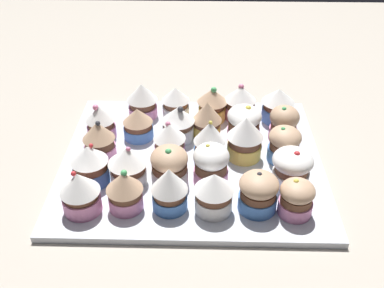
# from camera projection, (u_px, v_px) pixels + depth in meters

# --- Properties ---
(ground_plane) EXTENTS (1.80, 1.80, 0.03)m
(ground_plane) POSITION_uv_depth(u_px,v_px,m) (192.00, 169.00, 0.82)
(ground_plane) COLOR #B2A899
(baking_tray) EXTENTS (0.46, 0.39, 0.01)m
(baking_tray) POSITION_uv_depth(u_px,v_px,m) (192.00, 160.00, 0.81)
(baking_tray) COLOR silver
(baking_tray) RESTS_ON ground_plane
(cupcake_0) EXTENTS (0.06, 0.06, 0.07)m
(cupcake_0) POSITION_uv_depth(u_px,v_px,m) (278.00, 104.00, 0.89)
(cupcake_0) COLOR #477AC6
(cupcake_0) RESTS_ON baking_tray
(cupcake_1) EXTENTS (0.06, 0.06, 0.07)m
(cupcake_1) POSITION_uv_depth(u_px,v_px,m) (240.00, 102.00, 0.90)
(cupcake_1) COLOR pink
(cupcake_1) RESTS_ON baking_tray
(cupcake_2) EXTENTS (0.06, 0.06, 0.07)m
(cupcake_2) POSITION_uv_depth(u_px,v_px,m) (212.00, 103.00, 0.89)
(cupcake_2) COLOR #EFC651
(cupcake_2) RESTS_ON baking_tray
(cupcake_3) EXTENTS (0.06, 0.06, 0.07)m
(cupcake_3) POSITION_uv_depth(u_px,v_px,m) (176.00, 102.00, 0.90)
(cupcake_3) COLOR white
(cupcake_3) RESTS_ON baking_tray
(cupcake_4) EXTENTS (0.06, 0.06, 0.07)m
(cupcake_4) POSITION_uv_depth(u_px,v_px,m) (142.00, 100.00, 0.90)
(cupcake_4) COLOR pink
(cupcake_4) RESTS_ON baking_tray
(cupcake_5) EXTENTS (0.05, 0.05, 0.07)m
(cupcake_5) POSITION_uv_depth(u_px,v_px,m) (284.00, 123.00, 0.84)
(cupcake_5) COLOR pink
(cupcake_5) RESTS_ON baking_tray
(cupcake_6) EXTENTS (0.06, 0.06, 0.07)m
(cupcake_6) POSITION_uv_depth(u_px,v_px,m) (244.00, 123.00, 0.83)
(cupcake_6) COLOR pink
(cupcake_6) RESTS_ON baking_tray
(cupcake_7) EXTENTS (0.06, 0.06, 0.07)m
(cupcake_7) POSITION_uv_depth(u_px,v_px,m) (207.00, 119.00, 0.84)
(cupcake_7) COLOR #EFC651
(cupcake_7) RESTS_ON baking_tray
(cupcake_8) EXTENTS (0.06, 0.06, 0.07)m
(cupcake_8) POSITION_uv_depth(u_px,v_px,m) (178.00, 123.00, 0.84)
(cupcake_8) COLOR white
(cupcake_8) RESTS_ON baking_tray
(cupcake_9) EXTENTS (0.06, 0.06, 0.06)m
(cupcake_9) POSITION_uv_depth(u_px,v_px,m) (138.00, 123.00, 0.84)
(cupcake_9) COLOR #477AC6
(cupcake_9) RESTS_ON baking_tray
(cupcake_10) EXTENTS (0.05, 0.05, 0.07)m
(cupcake_10) POSITION_uv_depth(u_px,v_px,m) (101.00, 121.00, 0.84)
(cupcake_10) COLOR pink
(cupcake_10) RESTS_ON baking_tray
(cupcake_11) EXTENTS (0.06, 0.06, 0.07)m
(cupcake_11) POSITION_uv_depth(u_px,v_px,m) (285.00, 145.00, 0.78)
(cupcake_11) COLOR #477AC6
(cupcake_11) RESTS_ON baking_tray
(cupcake_12) EXTENTS (0.06, 0.06, 0.08)m
(cupcake_12) POSITION_uv_depth(u_px,v_px,m) (245.00, 137.00, 0.79)
(cupcake_12) COLOR #EFC651
(cupcake_12) RESTS_ON baking_tray
(cupcake_13) EXTENTS (0.06, 0.06, 0.08)m
(cupcake_13) POSITION_uv_depth(u_px,v_px,m) (210.00, 142.00, 0.78)
(cupcake_13) COLOR #477AC6
(cupcake_13) RESTS_ON baking_tray
(cupcake_14) EXTENTS (0.06, 0.06, 0.07)m
(cupcake_14) POSITION_uv_depth(u_px,v_px,m) (170.00, 140.00, 0.79)
(cupcake_14) COLOR pink
(cupcake_14) RESTS_ON baking_tray
(cupcake_15) EXTENTS (0.06, 0.06, 0.08)m
(cupcake_15) POSITION_uv_depth(u_px,v_px,m) (98.00, 141.00, 0.78)
(cupcake_15) COLOR pink
(cupcake_15) RESTS_ON baking_tray
(cupcake_16) EXTENTS (0.07, 0.07, 0.07)m
(cupcake_16) POSITION_uv_depth(u_px,v_px,m) (292.00, 167.00, 0.73)
(cupcake_16) COLOR white
(cupcake_16) RESTS_ON baking_tray
(cupcake_17) EXTENTS (0.06, 0.06, 0.08)m
(cupcake_17) POSITION_uv_depth(u_px,v_px,m) (211.00, 164.00, 0.73)
(cupcake_17) COLOR pink
(cupcake_17) RESTS_ON baking_tray
(cupcake_18) EXTENTS (0.06, 0.06, 0.07)m
(cupcake_18) POSITION_uv_depth(u_px,v_px,m) (169.00, 166.00, 0.73)
(cupcake_18) COLOR white
(cupcake_18) RESTS_ON baking_tray
(cupcake_19) EXTENTS (0.06, 0.06, 0.07)m
(cupcake_19) POSITION_uv_depth(u_px,v_px,m) (128.00, 164.00, 0.73)
(cupcake_19) COLOR white
(cupcake_19) RESTS_ON baking_tray
(cupcake_20) EXTENTS (0.06, 0.06, 0.07)m
(cupcake_20) POSITION_uv_depth(u_px,v_px,m) (90.00, 164.00, 0.73)
(cupcake_20) COLOR #477AC6
(cupcake_20) RESTS_ON baking_tray
(cupcake_21) EXTENTS (0.05, 0.05, 0.06)m
(cupcake_21) POSITION_uv_depth(u_px,v_px,m) (296.00, 198.00, 0.68)
(cupcake_21) COLOR pink
(cupcake_21) RESTS_ON baking_tray
(cupcake_22) EXTENTS (0.06, 0.06, 0.07)m
(cupcake_22) POSITION_uv_depth(u_px,v_px,m) (258.00, 192.00, 0.68)
(cupcake_22) COLOR #477AC6
(cupcake_22) RESTS_ON baking_tray
(cupcake_23) EXTENTS (0.06, 0.06, 0.07)m
(cupcake_23) POSITION_uv_depth(u_px,v_px,m) (214.00, 192.00, 0.68)
(cupcake_23) COLOR white
(cupcake_23) RESTS_ON baking_tray
(cupcake_24) EXTENTS (0.06, 0.06, 0.08)m
(cupcake_24) POSITION_uv_depth(u_px,v_px,m) (169.00, 188.00, 0.68)
(cupcake_24) COLOR #477AC6
(cupcake_24) RESTS_ON baking_tray
(cupcake_25) EXTENTS (0.06, 0.06, 0.07)m
(cupcake_25) POSITION_uv_depth(u_px,v_px,m) (125.00, 190.00, 0.68)
(cupcake_25) COLOR pink
(cupcake_25) RESTS_ON baking_tray
(cupcake_26) EXTENTS (0.06, 0.06, 0.07)m
(cupcake_26) POSITION_uv_depth(u_px,v_px,m) (80.00, 192.00, 0.68)
(cupcake_26) COLOR pink
(cupcake_26) RESTS_ON baking_tray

